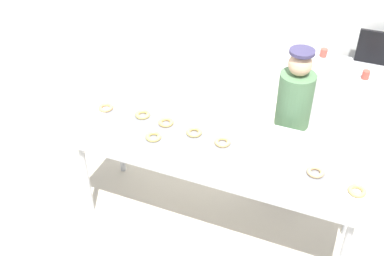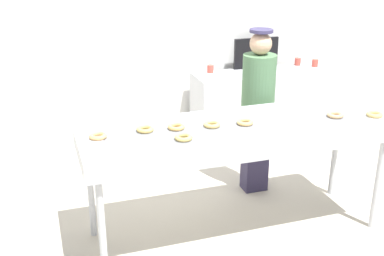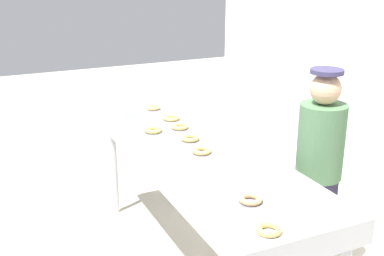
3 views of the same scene
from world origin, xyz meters
name	(u,v)px [view 3 (image 3 of 3)]	position (x,y,z in m)	size (l,w,h in m)	color
fryer_conveyor	(201,161)	(0.00, 0.00, 0.94)	(2.61, 0.82, 1.02)	#B7BABF
glazed_donut_0	(180,127)	(-0.52, 0.05, 1.04)	(0.14, 0.14, 0.03)	#EAB55F
glazed_donut_1	(153,130)	(-0.53, -0.18, 1.04)	(0.14, 0.14, 0.03)	#DCBC61
glazed_donut_2	(171,118)	(-0.77, 0.08, 1.04)	(0.14, 0.14, 0.03)	#E0BA5F
glazed_donut_3	(202,151)	(0.05, -0.02, 1.04)	(0.14, 0.14, 0.03)	#EEB766
glazed_donut_4	(269,230)	(1.18, -0.19, 1.04)	(0.14, 0.14, 0.03)	#DFB764
glazed_donut_5	(153,107)	(-1.14, 0.05, 1.04)	(0.14, 0.14, 0.03)	#EBAD66
glazed_donut_6	(250,199)	(0.85, -0.10, 1.04)	(0.14, 0.14, 0.03)	tan
glazed_donut_7	(190,138)	(-0.23, 0.01, 1.04)	(0.14, 0.14, 0.03)	#DBB561
worker_baker	(318,170)	(0.50, 0.68, 0.94)	(0.32, 0.32, 1.66)	#2C2742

